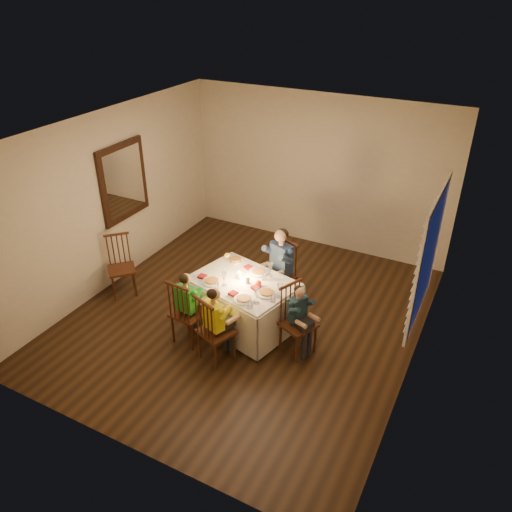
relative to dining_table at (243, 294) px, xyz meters
The scene contains 26 objects.
ground 0.53m from the dining_table, 106.17° to the left, with size 5.00×5.00×0.00m, color black.
wall_left 2.44m from the dining_table, behind, with size 0.02×5.00×2.60m, color #B9B09E.
wall_right 2.35m from the dining_table, ahead, with size 0.02×5.00×2.60m, color #B9B09E.
wall_back 2.79m from the dining_table, 91.06° to the left, with size 4.50×0.02×2.60m, color #B9B09E.
ceiling 2.11m from the dining_table, 106.17° to the left, with size 5.00×5.00×0.00m, color white.
dining_table is the anchor object (origin of this frame).
chair_adult 0.89m from the dining_table, 74.53° to the left, with size 0.39×0.37×0.95m, color #3E1D11, non-canonical shape.
chair_near_left 0.92m from the dining_table, 126.60° to the right, with size 0.39×0.37×0.95m, color #3E1D11, non-canonical shape.
chair_near_right 0.91m from the dining_table, 86.67° to the right, with size 0.39×0.37×0.95m, color #3E1D11, non-canonical shape.
chair_end 1.02m from the dining_table, 11.55° to the right, with size 0.39×0.37×0.95m, color #3E1D11, non-canonical shape.
chair_extra 2.02m from the dining_table, behind, with size 0.38×0.36×0.92m, color #3E1D11, non-canonical shape.
adult 0.89m from the dining_table, 74.53° to the left, with size 0.41×0.38×1.17m, color #33487F, non-canonical shape.
child_green 0.92m from the dining_table, 126.60° to the right, with size 0.32×0.30×1.02m, color green, non-canonical shape.
child_yellow 0.91m from the dining_table, 86.67° to the right, with size 0.34×0.31×1.04m, color yellow, non-canonical shape.
child_teal 1.02m from the dining_table, 11.55° to the right, with size 0.30×0.27×0.97m, color #193140, non-canonical shape.
setting_adult 0.35m from the dining_table, 72.74° to the left, with size 0.26×0.26×0.02m, color white.
setting_green 0.46m from the dining_table, 148.14° to the right, with size 0.26×0.26×0.02m, color white.
setting_yellow 0.48m from the dining_table, 60.01° to the right, with size 0.26×0.26×0.02m, color white.
setting_teal 0.47m from the dining_table, 17.47° to the right, with size 0.26×0.26×0.02m, color white.
candle_left 0.26m from the dining_table, 166.35° to the left, with size 0.06×0.06×0.10m, color silver.
candle_right 0.26m from the dining_table, 13.65° to the right, with size 0.06×0.06×0.10m, color silver.
squash 0.67m from the dining_table, 139.80° to the left, with size 0.09×0.09×0.09m, color #FAF241.
orange_fruit 0.33m from the dining_table, ahead, with size 0.08×0.08×0.08m, color #F14B14.
serving_bowl 0.53m from the dining_table, 130.89° to the left, with size 0.20×0.20×0.05m, color white.
wall_mirror 2.52m from the dining_table, 168.29° to the left, with size 0.06×0.95×1.15m.
window_blinds 2.39m from the dining_table, ahead, with size 0.07×1.34×1.54m.
Camera 1 is at (2.72, -4.95, 4.21)m, focal length 35.00 mm.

